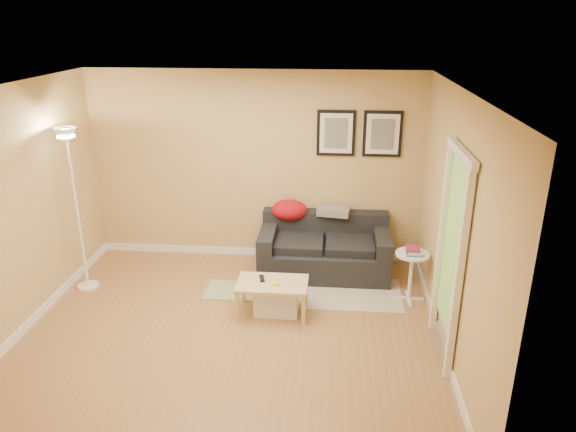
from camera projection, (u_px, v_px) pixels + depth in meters
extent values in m
plane|color=#9A6C42|center=(231.00, 332.00, 5.82)|extent=(4.50, 4.50, 0.00)
plane|color=white|center=(220.00, 89.00, 4.90)|extent=(4.50, 4.50, 0.00)
plane|color=tan|center=(255.00, 168.00, 7.23)|extent=(4.50, 0.00, 4.50)
plane|color=tan|center=(167.00, 331.00, 3.50)|extent=(4.50, 0.00, 4.50)
plane|color=tan|center=(13.00, 214.00, 5.55)|extent=(0.00, 4.00, 4.00)
plane|color=tan|center=(454.00, 228.00, 5.18)|extent=(0.00, 4.00, 4.00)
cube|color=white|center=(257.00, 252.00, 7.66)|extent=(4.50, 0.02, 0.10)
cube|color=white|center=(35.00, 318.00, 5.99)|extent=(0.02, 4.00, 0.10)
cube|color=white|center=(440.00, 338.00, 5.62)|extent=(0.02, 4.00, 0.10)
cube|color=#BAB494|center=(351.00, 294.00, 6.61)|extent=(1.25, 0.85, 0.01)
cube|color=#668C4C|center=(234.00, 290.00, 6.68)|extent=(0.70, 0.50, 0.01)
cube|color=black|center=(262.00, 278.00, 6.11)|extent=(0.09, 0.17, 0.02)
cylinder|color=yellow|center=(276.00, 284.00, 5.97)|extent=(0.07, 0.07, 0.03)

